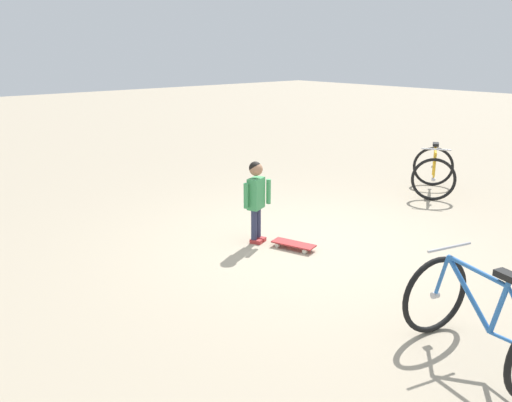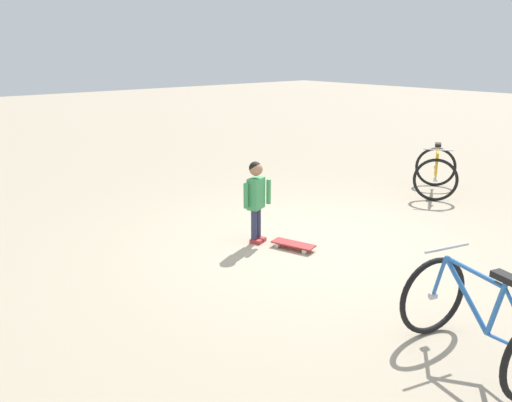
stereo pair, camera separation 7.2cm
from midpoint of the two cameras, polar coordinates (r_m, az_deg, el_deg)
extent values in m
plane|color=tan|center=(6.73, 6.75, -4.80)|extent=(50.00, 50.00, 0.00)
cylinder|color=#2D3351|center=(6.76, 0.53, -2.40)|extent=(0.08, 0.08, 0.42)
cube|color=#B73333|center=(6.82, 0.74, -4.15)|extent=(0.17, 0.13, 0.05)
cylinder|color=#2D3351|center=(6.67, 0.08, -2.67)|extent=(0.08, 0.08, 0.42)
cube|color=#B73333|center=(6.73, 0.31, -4.44)|extent=(0.17, 0.13, 0.05)
cube|color=#3F9959|center=(6.60, 0.31, 0.83)|extent=(0.22, 0.27, 0.40)
cylinder|color=#3F9959|center=(6.68, 1.69, 1.04)|extent=(0.06, 0.06, 0.32)
cylinder|color=#3F9959|center=(6.49, -0.80, 0.58)|extent=(0.06, 0.06, 0.32)
sphere|color=#9E7051|center=(6.52, 0.32, 3.50)|extent=(0.17, 0.17, 0.17)
sphere|color=black|center=(6.52, 0.24, 3.64)|extent=(0.16, 0.16, 0.16)
cube|color=#B22D2D|center=(6.56, 4.42, -4.69)|extent=(0.58, 0.34, 0.02)
cube|color=#B7B7BC|center=(6.48, 5.92, -5.13)|extent=(0.06, 0.11, 0.02)
cube|color=#B7B7BC|center=(6.65, 2.95, -4.49)|extent=(0.06, 0.11, 0.02)
cylinder|color=beige|center=(6.55, 6.21, -5.11)|extent=(0.06, 0.05, 0.06)
cylinder|color=beige|center=(6.43, 5.61, -5.53)|extent=(0.06, 0.05, 0.06)
cylinder|color=beige|center=(6.72, 3.26, -4.48)|extent=(0.06, 0.05, 0.06)
cylinder|color=beige|center=(6.60, 2.62, -4.87)|extent=(0.06, 0.05, 0.06)
torus|color=black|center=(8.99, 19.22, 2.19)|extent=(0.63, 0.41, 0.71)
torus|color=black|center=(9.98, 19.22, 3.54)|extent=(0.63, 0.41, 0.71)
cylinder|color=#B7B7BC|center=(8.99, 19.22, 2.19)|extent=(0.08, 0.08, 0.06)
cylinder|color=#B7B7BC|center=(9.98, 19.22, 3.54)|extent=(0.08, 0.08, 0.06)
cylinder|color=gold|center=(9.29, 19.32, 3.72)|extent=(0.30, 0.46, 0.48)
cylinder|color=gold|center=(9.29, 19.44, 5.08)|extent=(0.34, 0.52, 0.06)
cylinder|color=gold|center=(9.57, 19.32, 4.14)|extent=(0.11, 0.14, 0.48)
cylinder|color=gold|center=(9.78, 19.20, 3.13)|extent=(0.25, 0.38, 0.08)
cylinder|color=gold|center=(9.78, 19.32, 4.42)|extent=(0.21, 0.31, 0.40)
cylinder|color=gold|center=(8.99, 19.34, 3.49)|extent=(0.10, 0.13, 0.41)
cube|color=black|center=(9.57, 19.48, 5.81)|extent=(0.20, 0.24, 0.05)
cylinder|color=#B7B7BC|center=(8.99, 19.50, 5.30)|extent=(0.41, 0.26, 0.02)
torus|color=black|center=(4.85, 19.16, -9.78)|extent=(0.24, 0.70, 0.71)
cylinder|color=#B7B7BC|center=(4.85, 19.16, -9.78)|extent=(0.07, 0.07, 0.06)
cylinder|color=#2D6BB7|center=(4.56, 22.35, -9.38)|extent=(0.51, 0.18, 0.48)
cylinder|color=#2D6BB7|center=(4.45, 23.12, -7.11)|extent=(0.58, 0.19, 0.06)
cylinder|color=#2D6BB7|center=(4.39, 25.18, -10.63)|extent=(0.14, 0.08, 0.48)
cylinder|color=#2D6BB7|center=(4.40, 26.50, -13.87)|extent=(0.42, 0.14, 0.08)
cylinder|color=#2D6BB7|center=(4.74, 19.80, -7.82)|extent=(0.13, 0.07, 0.41)
cube|color=black|center=(4.25, 26.14, -7.56)|extent=(0.24, 0.16, 0.05)
cylinder|color=#B7B7BC|center=(4.60, 20.56, -4.85)|extent=(0.15, 0.45, 0.02)
camera|label=1|loc=(0.04, -89.69, 0.09)|focal=36.63mm
camera|label=2|loc=(0.04, 90.31, -0.09)|focal=36.63mm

